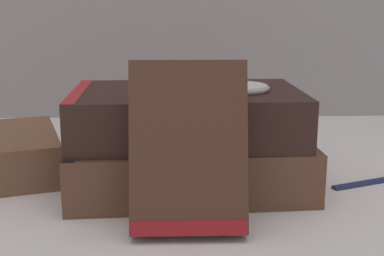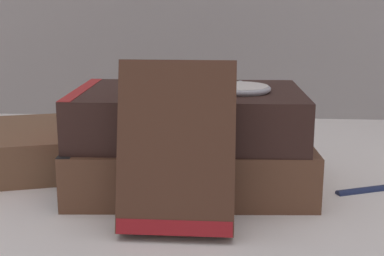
% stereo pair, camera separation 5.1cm
% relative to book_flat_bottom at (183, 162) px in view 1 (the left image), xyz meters
% --- Properties ---
extents(ground_plane, '(3.00, 3.00, 0.00)m').
position_rel_book_flat_bottom_xyz_m(ground_plane, '(-0.01, -0.05, -0.03)').
color(ground_plane, white).
extents(book_flat_bottom, '(0.24, 0.17, 0.05)m').
position_rel_book_flat_bottom_xyz_m(book_flat_bottom, '(0.00, 0.00, 0.00)').
color(book_flat_bottom, brown).
rests_on(book_flat_bottom, ground_plane).
extents(book_flat_top, '(0.22, 0.15, 0.05)m').
position_rel_book_flat_bottom_xyz_m(book_flat_top, '(-0.00, -0.00, 0.05)').
color(book_flat_top, '#331E19').
rests_on(book_flat_top, book_flat_bottom).
extents(book_leaning_front, '(0.09, 0.06, 0.14)m').
position_rel_book_flat_bottom_xyz_m(book_leaning_front, '(0.00, -0.10, 0.04)').
color(book_leaning_front, '#4C2D1E').
rests_on(book_leaning_front, ground_plane).
extents(pocket_watch, '(0.06, 0.06, 0.01)m').
position_rel_book_flat_bottom_xyz_m(pocket_watch, '(0.05, -0.01, 0.08)').
color(pocket_watch, silver).
rests_on(pocket_watch, book_flat_top).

